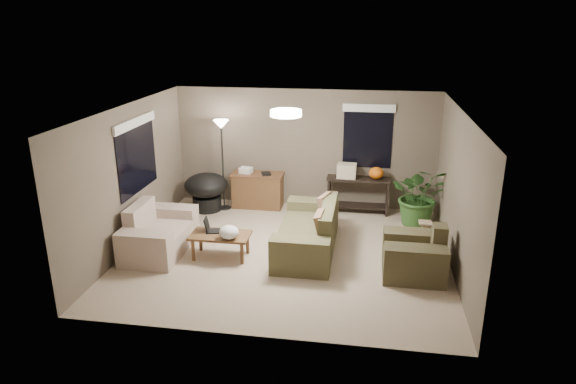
% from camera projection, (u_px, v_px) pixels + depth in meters
% --- Properties ---
extents(room_shell, '(5.50, 5.50, 5.50)m').
position_uv_depth(room_shell, '(286.00, 184.00, 8.52)').
color(room_shell, tan).
rests_on(room_shell, ground).
extents(main_sofa, '(0.95, 2.20, 0.85)m').
position_uv_depth(main_sofa, '(310.00, 234.00, 8.96)').
color(main_sofa, '#46432A').
rests_on(main_sofa, ground).
extents(throw_pillows, '(0.36, 1.38, 0.47)m').
position_uv_depth(throw_pillows, '(325.00, 216.00, 8.81)').
color(throw_pillows, '#8C7251').
rests_on(throw_pillows, main_sofa).
extents(loveseat, '(0.90, 1.60, 0.85)m').
position_uv_depth(loveseat, '(158.00, 235.00, 8.92)').
color(loveseat, beige).
rests_on(loveseat, ground).
extents(armchair, '(0.95, 1.00, 0.85)m').
position_uv_depth(armchair, '(415.00, 257.00, 8.10)').
color(armchair, '#443F29').
rests_on(armchair, ground).
extents(coffee_table, '(1.00, 0.55, 0.42)m').
position_uv_depth(coffee_table, '(220.00, 238.00, 8.65)').
color(coffee_table, brown).
rests_on(coffee_table, ground).
extents(laptop, '(0.39, 0.30, 0.24)m').
position_uv_depth(laptop, '(212.00, 228.00, 8.73)').
color(laptop, black).
rests_on(laptop, coffee_table).
extents(plastic_bag, '(0.36, 0.33, 0.23)m').
position_uv_depth(plastic_bag, '(229.00, 232.00, 8.43)').
color(plastic_bag, white).
rests_on(plastic_bag, coffee_table).
extents(desk, '(1.10, 0.50, 0.75)m').
position_uv_depth(desk, '(258.00, 190.00, 10.98)').
color(desk, brown).
rests_on(desk, ground).
extents(desk_papers, '(0.71, 0.31, 0.12)m').
position_uv_depth(desk_papers, '(250.00, 171.00, 10.85)').
color(desk_papers, silver).
rests_on(desk_papers, desk).
extents(console_table, '(1.30, 0.40, 0.75)m').
position_uv_depth(console_table, '(358.00, 192.00, 10.65)').
color(console_table, black).
rests_on(console_table, ground).
extents(pumpkin, '(0.35, 0.35, 0.25)m').
position_uv_depth(pumpkin, '(376.00, 173.00, 10.46)').
color(pumpkin, orange).
rests_on(pumpkin, console_table).
extents(cardboard_box, '(0.40, 0.31, 0.29)m').
position_uv_depth(cardboard_box, '(347.00, 171.00, 10.54)').
color(cardboard_box, beige).
rests_on(cardboard_box, console_table).
extents(papasan_chair, '(0.93, 0.93, 0.80)m').
position_uv_depth(papasan_chair, '(206.00, 189.00, 10.77)').
color(papasan_chair, black).
rests_on(papasan_chair, ground).
extents(floor_lamp, '(0.32, 0.32, 1.91)m').
position_uv_depth(floor_lamp, '(221.00, 135.00, 10.49)').
color(floor_lamp, black).
rests_on(floor_lamp, ground).
extents(ceiling_fixture, '(0.50, 0.50, 0.10)m').
position_uv_depth(ceiling_fixture, '(286.00, 113.00, 8.13)').
color(ceiling_fixture, white).
rests_on(ceiling_fixture, room_shell).
extents(houseplant, '(1.10, 1.22, 0.95)m').
position_uv_depth(houseplant, '(419.00, 202.00, 9.99)').
color(houseplant, '#2D5923').
rests_on(houseplant, ground).
extents(cat_scratching_post, '(0.32, 0.32, 0.50)m').
position_uv_depth(cat_scratching_post, '(424.00, 237.00, 9.03)').
color(cat_scratching_post, tan).
rests_on(cat_scratching_post, ground).
extents(window_left, '(0.05, 1.56, 1.33)m').
position_uv_depth(window_left, '(136.00, 143.00, 9.03)').
color(window_left, black).
rests_on(window_left, room_shell).
extents(window_back, '(1.06, 0.05, 1.33)m').
position_uv_depth(window_back, '(368.00, 126.00, 10.47)').
color(window_back, black).
rests_on(window_back, room_shell).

